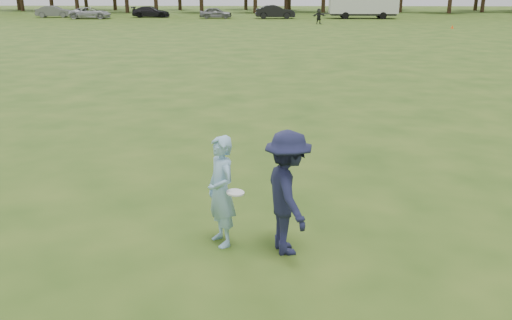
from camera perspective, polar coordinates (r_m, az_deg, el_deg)
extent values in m
plane|color=#2A4A14|center=(8.32, -6.27, -10.08)|extent=(200.00, 200.00, 0.00)
imported|color=#90BFDF|center=(8.34, -3.70, -3.31)|extent=(0.68, 0.76, 1.75)
imported|color=#1B1D3C|center=(8.07, 3.36, -3.49)|extent=(1.01, 1.37, 1.90)
imported|color=#262626|center=(58.04, 6.63, 14.80)|extent=(1.52, 0.89, 1.56)
imported|color=slate|center=(73.60, -20.50, 14.42)|extent=(4.40, 1.95, 1.41)
imported|color=#B3B3B8|center=(69.43, -17.04, 14.58)|extent=(4.99, 2.62, 1.34)
imported|color=black|center=(70.50, -11.00, 15.06)|extent=(4.68, 2.07, 1.33)
imported|color=slate|center=(67.38, -4.27, 15.19)|extent=(3.89, 1.65, 1.31)
imported|color=black|center=(66.96, 2.03, 15.32)|extent=(4.83, 1.96, 1.56)
cone|color=#FF4B0D|center=(54.87, 19.96, 13.04)|extent=(0.28, 0.28, 0.30)
cylinder|color=white|center=(8.11, -2.18, -3.45)|extent=(0.29, 0.29, 0.05)
cube|color=silver|center=(68.21, 11.24, 15.99)|extent=(8.00, 2.50, 2.60)
cube|color=black|center=(68.27, 11.17, 14.82)|extent=(7.60, 2.30, 0.25)
cylinder|color=black|center=(66.73, 9.40, 14.76)|extent=(0.80, 0.25, 0.80)
cylinder|color=black|center=(69.21, 9.14, 14.88)|extent=(0.80, 0.25, 0.80)
cylinder|color=black|center=(67.42, 13.24, 14.57)|extent=(0.80, 0.25, 0.80)
cylinder|color=black|center=(69.88, 12.84, 14.70)|extent=(0.80, 0.25, 0.80)
cube|color=#333333|center=(67.72, 7.37, 15.02)|extent=(1.20, 0.15, 0.12)
cylinder|color=#332114|center=(85.27, -18.35, 15.60)|extent=(0.56, 0.56, 3.25)
cylinder|color=#332114|center=(82.17, -10.50, 16.20)|extent=(0.56, 0.56, 3.46)
cylinder|color=#332114|center=(80.92, -5.77, 16.26)|extent=(0.56, 0.56, 3.14)
cylinder|color=#332114|center=(80.04, -0.08, 16.29)|extent=(0.56, 0.56, 3.01)
cylinder|color=#332114|center=(82.38, 3.19, 16.38)|extent=(0.56, 0.56, 3.23)
cylinder|color=#332114|center=(83.75, 10.72, 16.17)|extent=(0.56, 0.56, 3.33)
cylinder|color=#332114|center=(85.13, 14.99, 15.88)|extent=(0.56, 0.56, 3.22)
cylinder|color=#332114|center=(89.17, 3.52, 16.46)|extent=(0.56, 0.56, 3.11)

